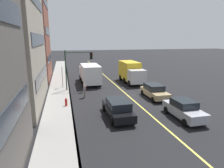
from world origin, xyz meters
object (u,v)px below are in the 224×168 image
object	(u,v)px
pedestrian_with_backpack	(85,90)
street_sign_post	(62,76)
truck_white	(90,73)
fire_hydrant	(66,103)
car_silver	(184,109)
car_tan	(154,91)
truck_yellow	(131,72)
car_black	(118,108)
traffic_light_mast	(77,63)

from	to	relation	value
pedestrian_with_backpack	street_sign_post	xyz separation A→B (m)	(5.16, 2.46, 0.82)
truck_white	fire_hydrant	xyz separation A→B (m)	(-10.11, 3.75, -1.13)
car_silver	street_sign_post	size ratio (longest dim) A/B	1.44
car_tan	truck_yellow	distance (m)	8.56
truck_white	truck_yellow	bearing A→B (deg)	-96.61
car_black	truck_yellow	world-z (taller)	truck_yellow
traffic_light_mast	fire_hydrant	world-z (taller)	traffic_light_mast
truck_white	car_silver	bearing A→B (deg)	-158.70
truck_yellow	pedestrian_with_backpack	size ratio (longest dim) A/B	3.93
traffic_light_mast	fire_hydrant	xyz separation A→B (m)	(-6.43, 1.61, -3.17)
car_silver	traffic_light_mast	size ratio (longest dim) A/B	0.83
car_black	street_sign_post	size ratio (longest dim) A/B	1.57
car_silver	car_black	world-z (taller)	car_silver
car_silver	pedestrian_with_backpack	xyz separation A→B (m)	(8.12, 7.60, 0.15)
pedestrian_with_backpack	street_sign_post	size ratio (longest dim) A/B	0.55
street_sign_post	fire_hydrant	xyz separation A→B (m)	(-7.98, -0.30, -1.32)
truck_yellow	truck_white	size ratio (longest dim) A/B	0.89
car_black	traffic_light_mast	distance (m)	10.89
fire_hydrant	pedestrian_with_backpack	bearing A→B (deg)	-37.42
pedestrian_with_backpack	fire_hydrant	xyz separation A→B (m)	(-2.82, 2.16, -0.51)
car_black	street_sign_post	xyz separation A→B (m)	(11.71, 4.63, 0.97)
pedestrian_with_backpack	street_sign_post	world-z (taller)	street_sign_post
traffic_light_mast	street_sign_post	distance (m)	3.08
car_tan	fire_hydrant	size ratio (longest dim) A/B	4.67
truck_yellow	traffic_light_mast	xyz separation A→B (m)	(-2.95, 8.48, 1.95)
car_silver	pedestrian_with_backpack	size ratio (longest dim) A/B	2.64
car_black	car_tan	world-z (taller)	car_black
truck_yellow	truck_white	xyz separation A→B (m)	(0.74, 6.35, -0.09)
traffic_light_mast	truck_white	bearing A→B (deg)	-30.13
car_silver	pedestrian_with_backpack	distance (m)	11.12
truck_white	car_black	bearing A→B (deg)	-177.62
car_black	traffic_light_mast	bearing A→B (deg)	14.94
truck_yellow	truck_white	bearing A→B (deg)	83.39
truck_yellow	street_sign_post	bearing A→B (deg)	97.66
car_silver	pedestrian_with_backpack	world-z (taller)	pedestrian_with_backpack
truck_white	traffic_light_mast	xyz separation A→B (m)	(-3.68, 2.14, 2.04)
car_black	car_tan	bearing A→B (deg)	-51.04
car_silver	street_sign_post	bearing A→B (deg)	37.16
fire_hydrant	street_sign_post	bearing A→B (deg)	2.19
street_sign_post	car_silver	bearing A→B (deg)	-142.84
car_tan	truck_white	bearing A→B (deg)	34.05
car_black	truck_yellow	distance (m)	14.35
car_silver	street_sign_post	xyz separation A→B (m)	(13.27, 10.06, 0.97)
truck_yellow	pedestrian_with_backpack	world-z (taller)	truck_yellow
pedestrian_with_backpack	truck_yellow	bearing A→B (deg)	-50.45
truck_yellow	traffic_light_mast	bearing A→B (deg)	109.14
truck_white	street_sign_post	bearing A→B (deg)	117.76
truck_white	pedestrian_with_backpack	distance (m)	7.49
fire_hydrant	truck_white	bearing A→B (deg)	-20.34
car_black	pedestrian_with_backpack	world-z (taller)	pedestrian_with_backpack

